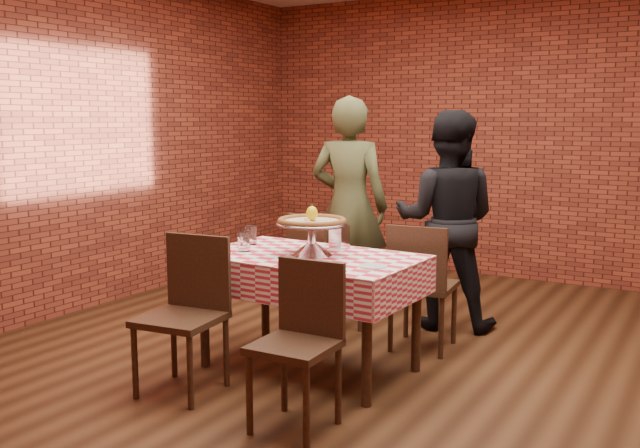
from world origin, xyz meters
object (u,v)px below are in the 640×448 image
at_px(chair_near_left, 180,317).
at_px(diner_olive, 349,206).
at_px(chair_far_right, 424,286).
at_px(condiment_caddy, 339,236).
at_px(pizza_stand, 312,239).
at_px(diner_black, 446,220).
at_px(pizza, 312,222).
at_px(table, 309,313).
at_px(water_glass_left, 244,242).
at_px(water_glass_right, 251,235).
at_px(chair_far_left, 326,273).
at_px(chair_near_right, 294,349).

relative_size(chair_near_left, diner_olive, 0.51).
bearing_deg(chair_far_right, condiment_caddy, 41.30).
relative_size(pizza_stand, diner_black, 0.28).
relative_size(pizza_stand, chair_far_right, 0.52).
distance_m(pizza, condiment_caddy, 0.34).
xyz_separation_m(table, water_glass_left, (-0.43, -0.11, 0.45)).
xyz_separation_m(condiment_caddy, diner_black, (0.36, 1.05, 0.00)).
height_order(water_glass_right, diner_black, diner_black).
bearing_deg(table, chair_near_left, -121.65).
bearing_deg(chair_near_left, diner_black, 60.82).
bearing_deg(chair_far_left, diner_black, -122.67).
bearing_deg(condiment_caddy, diner_black, 84.04).
xyz_separation_m(pizza_stand, chair_far_right, (0.45, 0.77, -0.41)).
bearing_deg(water_glass_left, chair_near_left, -91.19).
bearing_deg(pizza_stand, diner_olive, 108.56).
xyz_separation_m(pizza, diner_olive, (-0.45, 1.33, -0.07)).
xyz_separation_m(water_glass_left, chair_near_right, (0.84, -0.70, -0.38)).
height_order(pizza, chair_far_right, pizza).
xyz_separation_m(condiment_caddy, chair_near_right, (0.36, -1.12, -0.40)).
distance_m(chair_near_right, chair_far_left, 1.74).
bearing_deg(pizza_stand, water_glass_left, -165.66).
bearing_deg(pizza_stand, chair_near_left, -122.47).
bearing_deg(condiment_caddy, diner_olive, 128.05).
height_order(chair_near_right, diner_olive, diner_olive).
bearing_deg(diner_black, chair_near_left, 53.91).
distance_m(water_glass_right, diner_black, 1.57).
relative_size(pizza, condiment_caddy, 2.80).
bearing_deg(diner_black, pizza_stand, 60.12).
height_order(water_glass_right, chair_near_left, chair_near_left).
relative_size(pizza, water_glass_left, 3.42).
xyz_separation_m(water_glass_right, chair_far_left, (0.22, 0.66, -0.37)).
bearing_deg(chair_far_left, condiment_caddy, 147.47).
xyz_separation_m(pizza_stand, water_glass_right, (-0.56, 0.11, -0.04)).
bearing_deg(water_glass_left, pizza_stand, 14.34).
bearing_deg(table, water_glass_left, -165.76).
relative_size(water_glass_right, condiment_caddy, 0.82).
bearing_deg(chair_far_right, pizza_stand, 53.26).
height_order(water_glass_right, chair_far_left, chair_far_left).
bearing_deg(pizza_stand, pizza, 90.00).
xyz_separation_m(pizza_stand, water_glass_left, (-0.45, -0.12, -0.04)).
distance_m(pizza, water_glass_left, 0.49).
height_order(pizza, water_glass_left, pizza).
height_order(pizza_stand, condiment_caddy, pizza_stand).
bearing_deg(table, water_glass_right, 167.72).
distance_m(chair_near_left, chair_near_right, 0.85).
xyz_separation_m(pizza, chair_near_left, (-0.47, -0.73, -0.51)).
relative_size(chair_far_left, chair_far_right, 1.01).
height_order(water_glass_left, water_glass_right, same).
bearing_deg(diner_black, chair_far_right, 82.18).
height_order(condiment_caddy, chair_near_left, chair_near_left).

